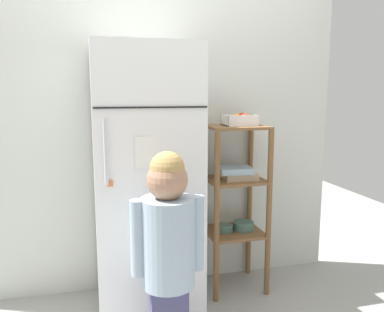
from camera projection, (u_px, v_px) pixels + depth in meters
The scene contains 6 objects.
ground_plane at pixel (166, 307), 2.47m from camera, with size 6.00×6.00×0.00m, color #999993.
kitchen_wall_back at pixel (154, 135), 2.66m from camera, with size 2.60×0.03×2.10m, color silver.
refrigerator at pixel (145, 184), 2.34m from camera, with size 0.58×0.67×1.60m.
child_standing at pixel (168, 241), 1.83m from camera, with size 0.35×0.26×1.08m.
pantry_shelf_unit at pixel (235, 192), 2.64m from camera, with size 0.39×0.36×1.12m.
fruit_bin at pixel (241, 120), 2.57m from camera, with size 0.20×0.15×0.08m.
Camera 1 is at (-0.41, -2.26, 1.34)m, focal length 36.85 mm.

